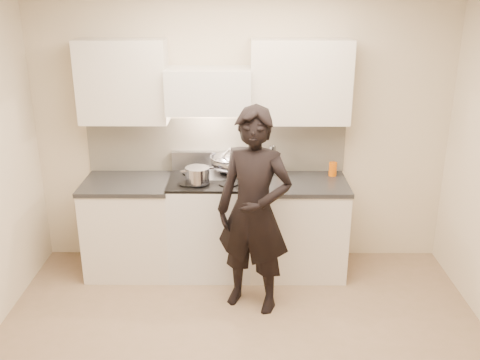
% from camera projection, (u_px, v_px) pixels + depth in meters
% --- Properties ---
extents(room_shell, '(4.04, 3.54, 2.70)m').
position_uv_depth(room_shell, '(233.00, 143.00, 3.78)').
color(room_shell, beige).
rests_on(room_shell, ground).
extents(stove, '(0.76, 0.65, 0.96)m').
position_uv_depth(stove, '(211.00, 225.00, 5.15)').
color(stove, silver).
rests_on(stove, ground).
extents(counter_right, '(0.92, 0.67, 0.92)m').
position_uv_depth(counter_right, '(297.00, 226.00, 5.15)').
color(counter_right, beige).
rests_on(counter_right, ground).
extents(counter_left, '(0.82, 0.67, 0.92)m').
position_uv_depth(counter_left, '(130.00, 226.00, 5.16)').
color(counter_left, beige).
rests_on(counter_left, ground).
extents(wok, '(0.41, 0.50, 0.33)m').
position_uv_depth(wok, '(231.00, 161.00, 5.08)').
color(wok, '#A0A3B5').
rests_on(wok, stove).
extents(stock_pot, '(0.30, 0.28, 0.15)m').
position_uv_depth(stock_pot, '(197.00, 175.00, 4.83)').
color(stock_pot, '#A0A3B5').
rests_on(stock_pot, stove).
extents(utensil_crock, '(0.11, 0.11, 0.28)m').
position_uv_depth(utensil_crock, '(272.00, 166.00, 5.15)').
color(utensil_crock, '#95979F').
rests_on(utensil_crock, counter_right).
extents(spice_jar, '(0.04, 0.04, 0.10)m').
position_uv_depth(spice_jar, '(279.00, 168.00, 5.20)').
color(spice_jar, orange).
rests_on(spice_jar, counter_right).
extents(oil_glass, '(0.08, 0.08, 0.13)m').
position_uv_depth(oil_glass, '(333.00, 169.00, 5.13)').
color(oil_glass, '#CD5805').
rests_on(oil_glass, counter_right).
extents(person, '(0.76, 0.63, 1.77)m').
position_uv_depth(person, '(254.00, 212.00, 4.42)').
color(person, black).
rests_on(person, ground).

